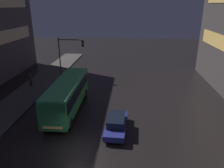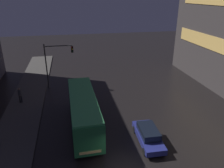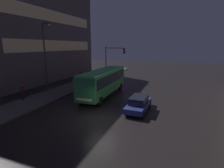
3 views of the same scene
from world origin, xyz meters
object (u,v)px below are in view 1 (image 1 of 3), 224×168
(pedestrian_mid, at_px, (30,78))
(bus_near, at_px, (67,93))
(car_taxi, at_px, (116,123))
(traffic_light_main, at_px, (68,51))

(pedestrian_mid, bearing_deg, bus_near, -99.19)
(car_taxi, relative_size, traffic_light_main, 0.75)
(pedestrian_mid, distance_m, traffic_light_main, 6.55)
(car_taxi, xyz_separation_m, traffic_light_main, (-7.98, 13.94, 3.44))
(car_taxi, height_order, traffic_light_main, traffic_light_main)
(bus_near, xyz_separation_m, pedestrian_mid, (-6.94, 6.35, -0.77))
(car_taxi, bearing_deg, bus_near, -31.80)
(car_taxi, distance_m, traffic_light_main, 16.43)
(traffic_light_main, bearing_deg, car_taxi, -60.20)
(bus_near, height_order, traffic_light_main, traffic_light_main)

